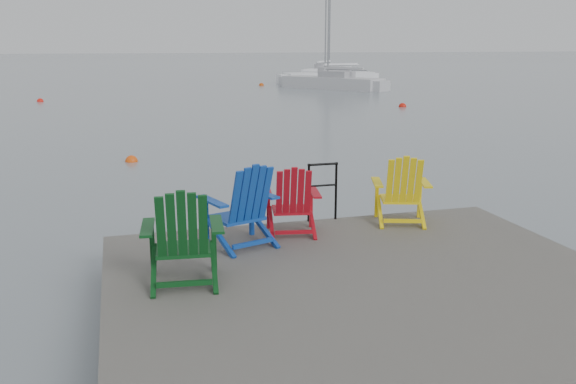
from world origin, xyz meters
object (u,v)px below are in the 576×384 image
object	(u,v)px
sailboat_near	(332,83)
sailboat_far	(329,78)
buoy_a	(132,162)
chair_yellow	(402,189)
chair_blue	(243,205)
sailboat_mid	(328,73)
buoy_c	(402,107)
buoy_d	(261,85)
chair_green	(183,236)
buoy_b	(40,102)
chair_red	(292,200)
handrail	(323,186)

from	to	relation	value
sailboat_near	sailboat_far	xyz separation A→B (m)	(2.24, 6.91, 0.00)
buoy_a	chair_yellow	bearing A→B (deg)	-67.33
chair_blue	sailboat_mid	xyz separation A→B (m)	(18.79, 49.82, -0.72)
buoy_c	buoy_d	xyz separation A→B (m)	(-3.20, 17.66, 0.00)
chair_green	chair_yellow	distance (m)	3.76
buoy_b	buoy_c	distance (m)	19.86
buoy_b	buoy_a	bearing A→B (deg)	-77.54
sailboat_far	buoy_a	world-z (taller)	sailboat_far
chair_red	sailboat_far	distance (m)	43.23
chair_blue	sailboat_near	world-z (taller)	sailboat_near
handrail	buoy_b	bearing A→B (deg)	103.95
sailboat_near	buoy_b	world-z (taller)	sailboat_near
sailboat_near	sailboat_mid	bearing A→B (deg)	37.26
chair_blue	buoy_a	distance (m)	9.46
chair_green	sailboat_far	world-z (taller)	sailboat_far
chair_yellow	buoy_b	xyz separation A→B (m)	(-8.05, 28.49, -1.03)
chair_green	buoy_a	size ratio (longest dim) A/B	3.33
handrail	sailboat_far	bearing A→B (deg)	70.23
chair_yellow	sailboat_near	distance (m)	35.32
buoy_a	buoy_c	bearing A→B (deg)	39.72
chair_green	buoy_c	xyz separation A→B (m)	(13.51, 21.91, -1.08)
chair_yellow	sailboat_far	size ratio (longest dim) A/B	0.10
chair_green	sailboat_near	distance (m)	37.96
chair_green	buoy_c	distance (m)	25.77
sailboat_near	sailboat_mid	size ratio (longest dim) A/B	0.88
handrail	chair_green	distance (m)	3.09
buoy_b	sailboat_mid	bearing A→B (deg)	40.73
buoy_b	buoy_d	size ratio (longest dim) A/B	0.94
handrail	chair_blue	bearing A→B (deg)	-148.08
handrail	sailboat_mid	size ratio (longest dim) A/B	0.07
chair_blue	sailboat_mid	size ratio (longest dim) A/B	0.09
sailboat_mid	buoy_b	size ratio (longest dim) A/B	33.64
sailboat_far	buoy_a	xyz separation A→B (m)	(-17.00, -31.55, -0.36)
sailboat_mid	buoy_c	xyz separation A→B (m)	(-6.19, -29.04, -0.35)
chair_red	sailboat_far	xyz separation A→B (m)	(15.01, 40.53, -0.65)
buoy_b	chair_yellow	bearing A→B (deg)	-74.23
handrail	sailboat_far	xyz separation A→B (m)	(14.36, 39.98, -0.69)
chair_yellow	buoy_b	bearing A→B (deg)	124.06
chair_green	buoy_d	bearing A→B (deg)	81.57
sailboat_mid	sailboat_far	distance (m)	9.45
chair_green	buoy_d	distance (m)	40.91
sailboat_near	buoy_a	bearing A→B (deg)	-155.40
chair_red	sailboat_far	world-z (taller)	sailboat_far
chair_green	sailboat_near	size ratio (longest dim) A/B	0.11
chair_yellow	buoy_d	world-z (taller)	chair_yellow
chair_green	sailboat_mid	xyz separation A→B (m)	(19.70, 50.96, -0.72)
chair_blue	chair_red	size ratio (longest dim) A/B	1.14
chair_yellow	sailboat_near	bearing A→B (deg)	90.08
sailboat_mid	buoy_a	xyz separation A→B (m)	(-19.99, -40.51, -0.35)
buoy_b	sailboat_far	bearing A→B (deg)	29.32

